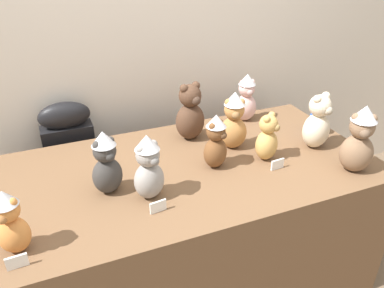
# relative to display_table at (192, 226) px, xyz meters

# --- Properties ---
(wall_back) EXTENTS (7.00, 0.08, 2.60)m
(wall_back) POSITION_rel_display_table_xyz_m (0.00, 0.71, 0.93)
(wall_back) COLOR silver
(wall_back) RESTS_ON ground_plane
(display_table) EXTENTS (1.77, 0.92, 0.75)m
(display_table) POSITION_rel_display_table_xyz_m (0.00, 0.00, 0.00)
(display_table) COLOR brown
(display_table) RESTS_ON ground_plane
(instrument_case) EXTENTS (0.28, 0.12, 0.93)m
(instrument_case) POSITION_rel_display_table_xyz_m (-0.51, 0.59, 0.10)
(instrument_case) COLOR black
(instrument_case) RESTS_ON ground_plane
(teddy_bear_charcoal) EXTENTS (0.16, 0.15, 0.29)m
(teddy_bear_charcoal) POSITION_rel_display_table_xyz_m (-0.41, -0.05, 0.51)
(teddy_bear_charcoal) COLOR #383533
(teddy_bear_charcoal) RESTS_ON display_table
(teddy_bear_caramel) EXTENTS (0.17, 0.16, 0.30)m
(teddy_bear_caramel) POSITION_rel_display_table_xyz_m (0.26, 0.09, 0.52)
(teddy_bear_caramel) COLOR #B27A42
(teddy_bear_caramel) RESTS_ON display_table
(teddy_bear_cream) EXTENTS (0.18, 0.16, 0.29)m
(teddy_bear_cream) POSITION_rel_display_table_xyz_m (0.66, -0.06, 0.51)
(teddy_bear_cream) COLOR beige
(teddy_bear_cream) RESTS_ON display_table
(teddy_bear_chestnut) EXTENTS (0.16, 0.15, 0.27)m
(teddy_bear_chestnut) POSITION_rel_display_table_xyz_m (0.10, -0.04, 0.51)
(teddy_bear_chestnut) COLOR brown
(teddy_bear_chestnut) RESTS_ON display_table
(teddy_bear_ginger) EXTENTS (0.14, 0.14, 0.25)m
(teddy_bear_ginger) POSITION_rel_display_table_xyz_m (-0.78, -0.28, 0.50)
(teddy_bear_ginger) COLOR #D17F3D
(teddy_bear_ginger) RESTS_ON display_table
(teddy_bear_honey) EXTENTS (0.16, 0.15, 0.24)m
(teddy_bear_honey) POSITION_rel_display_table_xyz_m (0.36, -0.07, 0.49)
(teddy_bear_honey) COLOR tan
(teddy_bear_honey) RESTS_ON display_table
(teddy_bear_cocoa) EXTENTS (0.19, 0.17, 0.31)m
(teddy_bear_cocoa) POSITION_rel_display_table_xyz_m (0.10, 0.27, 0.52)
(teddy_bear_cocoa) COLOR #4C3323
(teddy_bear_cocoa) RESTS_ON display_table
(teddy_bear_blush) EXTENTS (0.13, 0.12, 0.28)m
(teddy_bear_blush) POSITION_rel_display_table_xyz_m (0.49, 0.36, 0.51)
(teddy_bear_blush) COLOR beige
(teddy_bear_blush) RESTS_ON display_table
(teddy_bear_mocha) EXTENTS (0.19, 0.18, 0.33)m
(teddy_bear_mocha) POSITION_rel_display_table_xyz_m (0.68, -0.32, 0.53)
(teddy_bear_mocha) COLOR #7F6047
(teddy_bear_mocha) RESTS_ON display_table
(teddy_bear_ash) EXTENTS (0.16, 0.15, 0.29)m
(teddy_bear_ash) POSITION_rel_display_table_xyz_m (-0.25, -0.16, 0.52)
(teddy_bear_ash) COLOR gray
(teddy_bear_ash) RESTS_ON display_table
(party_cup_blue) EXTENTS (0.08, 0.08, 0.11)m
(party_cup_blue) POSITION_rel_display_table_xyz_m (0.76, 0.06, 0.43)
(party_cup_blue) COLOR blue
(party_cup_blue) RESTS_ON display_table
(name_card_front_left) EXTENTS (0.07, 0.01, 0.05)m
(name_card_front_left) POSITION_rel_display_table_xyz_m (0.36, -0.18, 0.40)
(name_card_front_left) COLOR white
(name_card_front_left) RESTS_ON display_table
(name_card_front_middle) EXTENTS (0.07, 0.02, 0.05)m
(name_card_front_middle) POSITION_rel_display_table_xyz_m (-0.25, -0.27, 0.40)
(name_card_front_middle) COLOR white
(name_card_front_middle) RESTS_ON display_table
(name_card_front_right) EXTENTS (0.07, 0.01, 0.05)m
(name_card_front_right) POSITION_rel_display_table_xyz_m (-0.78, -0.37, 0.40)
(name_card_front_right) COLOR white
(name_card_front_right) RESTS_ON display_table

